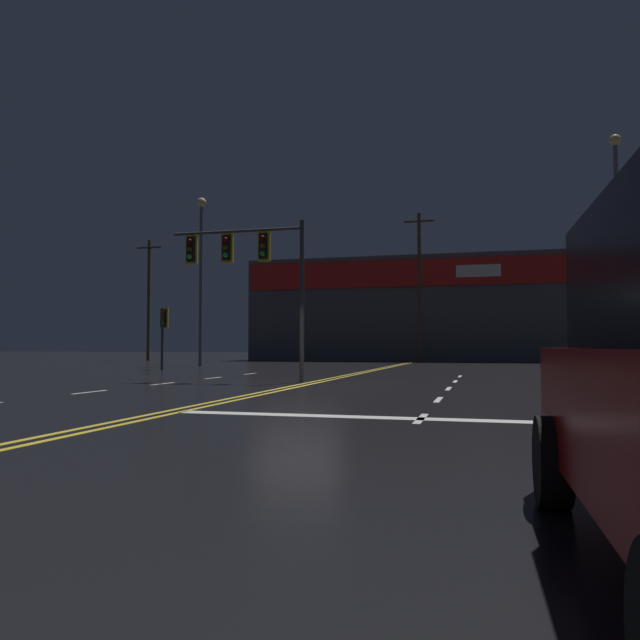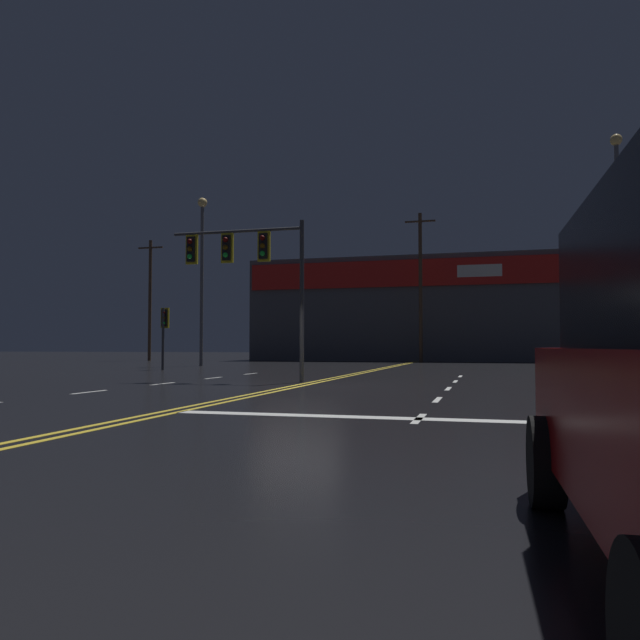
{
  "view_description": "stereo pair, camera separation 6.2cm",
  "coord_description": "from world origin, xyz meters",
  "px_view_note": "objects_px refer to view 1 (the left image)",
  "views": [
    {
      "loc": [
        5.28,
        -17.09,
        1.13
      ],
      "look_at": [
        0.0,
        2.56,
        2.0
      ],
      "focal_mm": 35.0,
      "sensor_mm": 36.0,
      "label": 1
    },
    {
      "loc": [
        5.34,
        -17.07,
        1.13
      ],
      "look_at": [
        0.0,
        2.56,
        2.0
      ],
      "focal_mm": 35.0,
      "sensor_mm": 36.0,
      "label": 2
    }
  ],
  "objects_px": {
    "traffic_signal_median": "(244,258)",
    "traffic_signal_corner_northeast": "(610,306)",
    "traffic_signal_corner_northwest": "(164,324)",
    "streetlight_far_left": "(617,223)",
    "streetlight_near_left": "(201,259)"
  },
  "relations": [
    {
      "from": "streetlight_near_left",
      "to": "streetlight_far_left",
      "type": "xyz_separation_m",
      "value": [
        22.32,
        -1.13,
        0.77
      ]
    },
    {
      "from": "traffic_signal_median",
      "to": "streetlight_near_left",
      "type": "xyz_separation_m",
      "value": [
        -8.58,
        14.5,
        2.25
      ]
    },
    {
      "from": "traffic_signal_median",
      "to": "traffic_signal_corner_northwest",
      "type": "bearing_deg",
      "value": 132.15
    },
    {
      "from": "traffic_signal_median",
      "to": "traffic_signal_corner_northwest",
      "type": "distance_m",
      "value": 11.41
    },
    {
      "from": "traffic_signal_median",
      "to": "traffic_signal_corner_northeast",
      "type": "distance_m",
      "value": 14.76
    },
    {
      "from": "streetlight_near_left",
      "to": "streetlight_far_left",
      "type": "bearing_deg",
      "value": -2.91
    },
    {
      "from": "traffic_signal_median",
      "to": "streetlight_near_left",
      "type": "relative_size",
      "value": 0.52
    },
    {
      "from": "traffic_signal_median",
      "to": "traffic_signal_corner_northeast",
      "type": "height_order",
      "value": "traffic_signal_median"
    },
    {
      "from": "traffic_signal_corner_northeast",
      "to": "streetlight_near_left",
      "type": "height_order",
      "value": "streetlight_near_left"
    },
    {
      "from": "traffic_signal_median",
      "to": "streetlight_far_left",
      "type": "relative_size",
      "value": 0.46
    },
    {
      "from": "streetlight_near_left",
      "to": "streetlight_far_left",
      "type": "distance_m",
      "value": 22.36
    },
    {
      "from": "streetlight_far_left",
      "to": "traffic_signal_corner_northeast",
      "type": "bearing_deg",
      "value": -103.75
    },
    {
      "from": "traffic_signal_corner_northwest",
      "to": "traffic_signal_median",
      "type": "bearing_deg",
      "value": -47.85
    },
    {
      "from": "traffic_signal_median",
      "to": "traffic_signal_corner_northeast",
      "type": "relative_size",
      "value": 1.38
    },
    {
      "from": "traffic_signal_corner_northwest",
      "to": "streetlight_far_left",
      "type": "relative_size",
      "value": 0.27
    }
  ]
}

